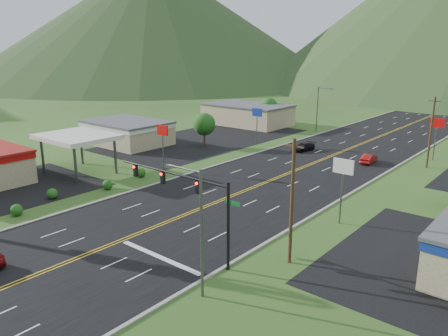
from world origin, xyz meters
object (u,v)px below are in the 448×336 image
Objects in this scene: streetlight_east at (198,224)px; traffic_signal at (189,193)px; streetlight_west at (319,106)px; car_red_far at (369,159)px; car_dark_mid at (303,147)px; gas_canopy at (77,138)px.

traffic_signal is at bearing 139.61° from streetlight_east.
streetlight_west is 25.69m from car_red_far.
streetlight_west is 2.21× the size of car_red_far.
streetlight_east is at bearing -69.14° from streetlight_west.
traffic_signal is 2.91× the size of car_dark_mid.
streetlight_east is 42.63m from car_red_far.
traffic_signal is 38.39m from car_red_far.
car_dark_mid is at bearing -69.22° from streetlight_west.
traffic_signal reaches higher than gas_canopy.
traffic_signal is 58.88m from streetlight_west.
traffic_signal is 1.31× the size of gas_canopy.
streetlight_west is at bearing 107.97° from traffic_signal.
streetlight_west is at bearing 110.86° from streetlight_east.
streetlight_east is 2.21× the size of car_red_far.
car_red_far is (-0.29, 38.10, -4.66)m from traffic_signal.
gas_canopy is (-33.18, 12.00, -0.31)m from streetlight_east.
streetlight_west is 18.83m from car_dark_mid.
gas_canopy is at bearing 42.56° from car_red_far.
streetlight_west reaches higher than gas_canopy.
car_dark_mid is 1.11× the size of car_red_far.
gas_canopy is at bearing 160.12° from streetlight_east.
car_red_far is (-4.99, 42.10, -4.51)m from streetlight_east.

